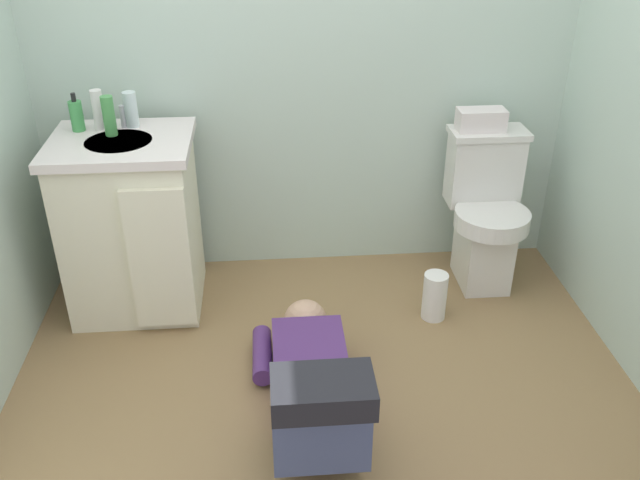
# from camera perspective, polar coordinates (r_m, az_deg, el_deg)

# --- Properties ---
(ground_plane) EXTENTS (3.00, 3.07, 0.04)m
(ground_plane) POSITION_cam_1_polar(r_m,az_deg,el_deg) (2.81, 0.37, -12.72)
(ground_plane) COLOR olive
(wall_back) EXTENTS (2.66, 0.08, 2.40)m
(wall_back) POSITION_cam_1_polar(r_m,az_deg,el_deg) (3.22, -1.33, 17.54)
(wall_back) COLOR #B4CABB
(wall_back) RESTS_ON ground_plane
(toilet) EXTENTS (0.36, 0.46, 0.75)m
(toilet) POSITION_cam_1_polar(r_m,az_deg,el_deg) (3.38, 13.60, 2.29)
(toilet) COLOR silver
(toilet) RESTS_ON ground_plane
(vanity_cabinet) EXTENTS (0.60, 0.53, 0.82)m
(vanity_cabinet) POSITION_cam_1_polar(r_m,az_deg,el_deg) (3.18, -15.36, 1.31)
(vanity_cabinet) COLOR beige
(vanity_cabinet) RESTS_ON ground_plane
(faucet) EXTENTS (0.02, 0.02, 0.10)m
(faucet) POSITION_cam_1_polar(r_m,az_deg,el_deg) (3.14, -16.10, 9.85)
(faucet) COLOR silver
(faucet) RESTS_ON vanity_cabinet
(person_plumber) EXTENTS (0.39, 1.06, 0.52)m
(person_plumber) POSITION_cam_1_polar(r_m,az_deg,el_deg) (2.55, -0.62, -12.08)
(person_plumber) COLOR #512D6B
(person_plumber) RESTS_ON ground_plane
(tissue_box) EXTENTS (0.22, 0.11, 0.10)m
(tissue_box) POSITION_cam_1_polar(r_m,az_deg,el_deg) (3.28, 13.27, 9.72)
(tissue_box) COLOR silver
(tissue_box) RESTS_ON toilet
(soap_dispenser) EXTENTS (0.06, 0.06, 0.17)m
(soap_dispenser) POSITION_cam_1_polar(r_m,az_deg,el_deg) (3.16, -19.62, 9.75)
(soap_dispenser) COLOR #439E51
(soap_dispenser) RESTS_ON vanity_cabinet
(bottle_white) EXTENTS (0.05, 0.05, 0.17)m
(bottle_white) POSITION_cam_1_polar(r_m,az_deg,el_deg) (3.14, -17.99, 10.27)
(bottle_white) COLOR white
(bottle_white) RESTS_ON vanity_cabinet
(bottle_green) EXTENTS (0.05, 0.05, 0.17)m
(bottle_green) POSITION_cam_1_polar(r_m,az_deg,el_deg) (3.06, -17.18, 9.85)
(bottle_green) COLOR #47984B
(bottle_green) RESTS_ON vanity_cabinet
(bottle_clear) EXTENTS (0.06, 0.06, 0.16)m
(bottle_clear) POSITION_cam_1_polar(r_m,az_deg,el_deg) (3.14, -15.49, 10.43)
(bottle_clear) COLOR silver
(bottle_clear) RESTS_ON vanity_cabinet
(paper_towel_roll) EXTENTS (0.11, 0.11, 0.23)m
(paper_towel_roll) POSITION_cam_1_polar(r_m,az_deg,el_deg) (3.16, 9.53, -4.63)
(paper_towel_roll) COLOR white
(paper_towel_roll) RESTS_ON ground_plane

